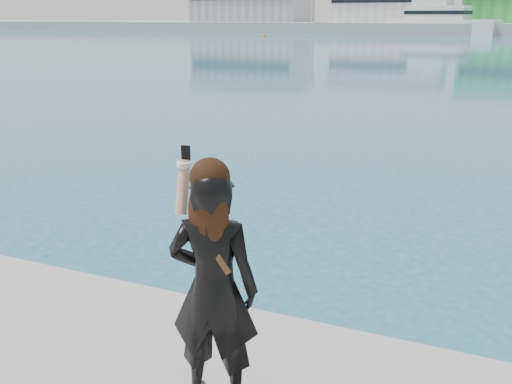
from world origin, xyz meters
TOP-DOWN VIEW (x-y plane):
  - far_quay at (0.00, 130.00)m, footprint 320.00×40.00m
  - flagpole_left at (-37.91, 121.00)m, footprint 1.28×0.16m
  - motor_yacht at (-10.26, 114.48)m, footprint 21.08×10.50m
  - buoy_far at (-35.79, 88.64)m, footprint 0.50×0.50m
  - woman at (0.66, -0.25)m, footprint 0.66×0.50m

SIDE VIEW (x-z plane):
  - buoy_far at x=-35.79m, z-range -0.25..0.25m
  - far_quay at x=0.00m, z-range 0.00..2.00m
  - woman at x=0.66m, z-range 0.81..2.54m
  - motor_yacht at x=-10.26m, z-range -2.08..7.40m
  - flagpole_left at x=-37.91m, z-range 2.54..10.54m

